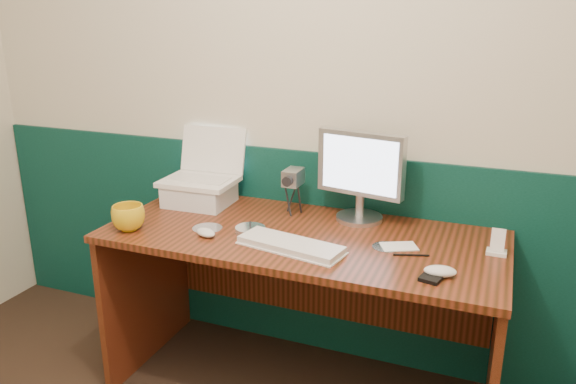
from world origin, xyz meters
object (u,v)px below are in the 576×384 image
at_px(desk, 301,315).
at_px(monitor, 361,178).
at_px(keyboard, 291,246).
at_px(laptop, 198,155).
at_px(camcorder, 293,191).
at_px(mug, 128,218).

relative_size(desk, monitor, 4.23).
xyz_separation_m(monitor, keyboard, (-0.16, -0.40, -0.18)).
xyz_separation_m(laptop, camcorder, (0.45, 0.04, -0.13)).
bearing_deg(desk, camcorder, 119.41).
bearing_deg(desk, laptop, 163.42).
height_order(laptop, keyboard, laptop).
bearing_deg(keyboard, laptop, 160.98).
bearing_deg(monitor, mug, -140.86).
relative_size(desk, keyboard, 3.95).
bearing_deg(keyboard, monitor, 78.68).
distance_m(laptop, camcorder, 0.47).
bearing_deg(desk, monitor, 53.63).
relative_size(desk, camcorder, 7.72).
distance_m(monitor, keyboard, 0.47).
bearing_deg(mug, desk, 18.49).
xyz_separation_m(desk, monitor, (0.18, 0.24, 0.56)).
bearing_deg(mug, monitor, 28.66).
bearing_deg(camcorder, desk, -60.41).
bearing_deg(mug, camcorder, 38.10).
distance_m(laptop, monitor, 0.75).
height_order(desk, keyboard, keyboard).
bearing_deg(camcorder, mug, -141.72).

